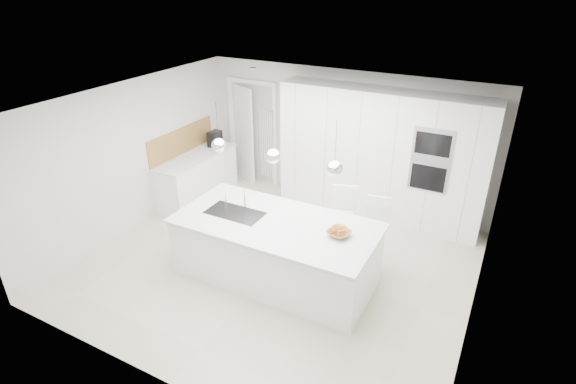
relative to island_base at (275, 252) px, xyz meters
The scene contains 27 objects.
floor 0.53m from the island_base, 108.43° to the left, with size 5.50×5.50×0.00m, color beige.
wall_back 2.92m from the island_base, 92.05° to the left, with size 5.50×5.50×0.00m, color silver.
wall_left 2.98m from the island_base, behind, with size 5.00×5.00×0.00m, color silver.
ceiling 2.09m from the island_base, 108.43° to the left, with size 5.50×5.50×0.00m, color white.
tall_cabinets 2.69m from the island_base, 74.36° to the left, with size 3.60×0.60×2.30m, color white.
oven_stack 2.86m from the island_base, 53.85° to the left, with size 0.62×0.04×1.05m, color #A5A5A8, non-canonical shape.
doorway_frame 3.50m from the island_base, 126.50° to the left, with size 1.11×0.08×2.13m, color white, non-canonical shape.
hallway_door 3.61m from the island_base, 130.22° to the left, with size 0.82×0.04×2.00m, color white.
radiator 3.28m from the island_base, 122.08° to the left, with size 0.32×0.04×1.40m, color white, non-canonical shape.
left_base_cabinets 2.96m from the island_base, 149.53° to the left, with size 0.60×1.80×0.86m, color white.
left_worktop 2.99m from the island_base, 149.53° to the left, with size 0.62×1.82×0.04m, color white.
oak_backsplash 3.29m from the island_base, 152.14° to the left, with size 0.02×1.80×0.50m, color #A47A44.
island_base is the anchor object (origin of this frame).
island_worktop 0.45m from the island_base, 90.00° to the left, with size 2.84×1.40×0.04m, color white.
island_sink 0.76m from the island_base, behind, with size 0.84×0.44×0.18m, color #3F3F42, non-canonical shape.
island_tap 0.89m from the island_base, 161.57° to the left, with size 0.02×0.02×0.30m, color white.
pendant_left 1.70m from the island_base, behind, with size 0.20×0.20×0.20m, color white.
pendant_mid 1.47m from the island_base, 146.31° to the right, with size 0.20×0.20×0.20m, color white.
pendant_right 1.70m from the island_base, ahead, with size 0.20×0.20×0.20m, color white.
fruit_bowl 1.05m from the island_base, ahead, with size 0.30×0.30×0.07m, color #A47A44.
espresso_machine 3.35m from the island_base, 140.20° to the left, with size 0.18×0.28×0.30m, color black.
bar_stool_left 1.10m from the island_base, 54.27° to the left, with size 0.39×0.54×1.18m, color white, non-canonical shape.
bar_stool_right 1.45m from the island_base, 35.37° to the left, with size 0.38×0.53×1.15m, color white, non-canonical shape.
apple_a 1.08m from the island_base, 10.34° to the left, with size 0.07×0.07×0.07m, color #B2361D.
apple_b 1.02m from the island_base, ahead, with size 0.08×0.08×0.08m, color #B2361D.
apple_c 1.07m from the island_base, 10.24° to the left, with size 0.08×0.08×0.08m, color #B2361D.
banana_bunch 1.08m from the island_base, ahead, with size 0.22×0.22×0.03m, color yellow.
Camera 1 is at (2.76, -4.94, 4.04)m, focal length 28.00 mm.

